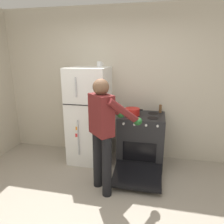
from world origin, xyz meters
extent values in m
cube|color=beige|center=(0.00, 1.95, 1.35)|extent=(6.00, 0.10, 2.70)
cube|color=white|center=(-0.43, 1.57, 0.84)|extent=(0.68, 0.68, 1.68)
cube|color=black|center=(-0.43, 1.23, 1.11)|extent=(0.67, 0.01, 0.01)
cylinder|color=#B7B7BC|center=(-0.51, 1.20, 0.56)|extent=(0.02, 0.02, 0.61)
cylinder|color=#B7B7BC|center=(-0.51, 1.20, 1.40)|extent=(0.02, 0.02, 0.31)
cube|color=blue|center=(-0.24, 1.22, 1.00)|extent=(0.04, 0.01, 0.06)
cube|color=red|center=(-0.55, 1.22, 0.59)|extent=(0.04, 0.01, 0.06)
cube|color=orange|center=(-0.54, 1.22, 0.71)|extent=(0.04, 0.01, 0.06)
cube|color=purple|center=(-0.21, 1.22, 0.59)|extent=(0.04, 0.01, 0.06)
cube|color=black|center=(0.50, 1.57, 0.45)|extent=(0.76, 0.64, 0.90)
cube|color=black|center=(0.50, 1.25, 0.38)|extent=(0.53, 0.01, 0.33)
cylinder|color=black|center=(0.32, 1.43, 0.91)|extent=(0.17, 0.17, 0.01)
cylinder|color=black|center=(0.68, 1.43, 0.91)|extent=(0.17, 0.17, 0.01)
cylinder|color=black|center=(0.32, 1.71, 0.91)|extent=(0.17, 0.17, 0.01)
cylinder|color=black|center=(0.68, 1.71, 0.91)|extent=(0.17, 0.17, 0.01)
cylinder|color=silver|center=(0.24, 1.23, 0.84)|extent=(0.04, 0.03, 0.04)
cylinder|color=silver|center=(0.41, 1.23, 0.84)|extent=(0.04, 0.03, 0.04)
cylinder|color=silver|center=(0.59, 1.23, 0.84)|extent=(0.04, 0.03, 0.04)
cylinder|color=silver|center=(0.76, 1.23, 0.84)|extent=(0.04, 0.03, 0.04)
cube|color=black|center=(0.50, 0.97, 0.14)|extent=(0.72, 0.57, 0.14)
cylinder|color=black|center=(-0.07, 0.80, 0.43)|extent=(0.13, 0.13, 0.86)
cylinder|color=black|center=(0.12, 0.61, 0.43)|extent=(0.13, 0.13, 0.86)
cube|color=maroon|center=(0.03, 0.70, 1.13)|extent=(0.40, 0.40, 0.54)
sphere|color=brown|center=(0.03, 0.70, 1.49)|extent=(0.21, 0.21, 0.21)
sphere|color=#363636|center=(0.03, 0.70, 1.46)|extent=(0.15, 0.15, 0.15)
cylinder|color=maroon|center=(0.05, 1.00, 1.18)|extent=(0.42, 0.42, 0.41)
cylinder|color=maroon|center=(0.33, 0.72, 1.18)|extent=(0.42, 0.42, 0.41)
ellipsoid|color=#1E5123|center=(0.21, 1.16, 1.02)|extent=(0.12, 0.18, 0.10)
ellipsoid|color=#1E5123|center=(0.49, 0.88, 1.02)|extent=(0.12, 0.18, 0.10)
cylinder|color=red|center=(0.34, 1.52, 0.97)|extent=(0.25, 0.25, 0.12)
cube|color=black|center=(0.19, 1.52, 1.01)|extent=(0.05, 0.03, 0.02)
cube|color=black|center=(0.49, 1.52, 1.01)|extent=(0.05, 0.03, 0.02)
cylinder|color=silver|center=(-0.25, 1.62, 1.73)|extent=(0.08, 0.08, 0.10)
torus|color=silver|center=(-0.20, 1.62, 1.73)|extent=(0.06, 0.01, 0.06)
cylinder|color=brown|center=(0.80, 1.77, 0.98)|extent=(0.05, 0.05, 0.14)
camera|label=1|loc=(0.70, -1.78, 1.88)|focal=33.01mm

